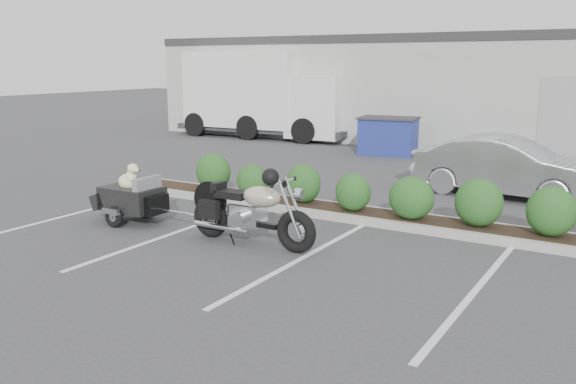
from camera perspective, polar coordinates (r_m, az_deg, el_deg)
The scene contains 8 objects.
ground at distance 10.74m, azimuth -2.67°, elevation -4.34°, with size 90.00×90.00×0.00m, color #38383A.
planter_kerb at distance 12.11m, azimuth 7.12°, elevation -2.15°, with size 12.00×1.00×0.15m, color #9E9E93.
building at distance 26.19m, azimuth 18.84°, elevation 9.21°, with size 26.00×10.00×4.00m, color #9EA099.
motorcycle at distance 10.24m, azimuth -3.54°, elevation -1.90°, with size 2.46×0.83×1.41m.
pet_trailer at distance 12.04m, azimuth -14.42°, elevation -0.47°, with size 1.95×1.08×1.17m.
sedan at distance 14.75m, azimuth 19.81°, elevation 2.21°, with size 1.45×4.16×1.37m, color #B4B4BC.
dumpster at distance 20.57m, azimuth 9.35°, elevation 5.23°, with size 2.05×1.54×1.24m.
delivery_truck at distance 25.04m, azimuth -1.94°, elevation 8.94°, with size 7.62×2.94×3.44m.
Camera 1 is at (5.78, -8.52, 3.04)m, focal length 38.00 mm.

